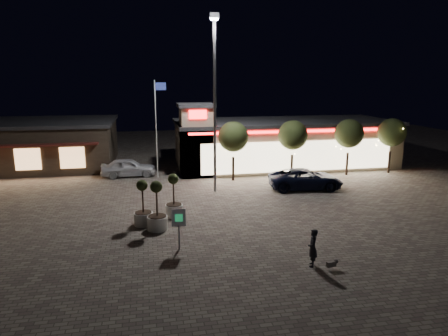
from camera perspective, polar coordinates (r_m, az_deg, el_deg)
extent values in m
plane|color=#6E6659|center=(21.57, -2.92, -9.34)|extent=(90.00, 90.00, 0.00)
cube|color=tan|center=(38.50, 8.50, 3.38)|extent=(20.00, 8.00, 4.00)
cube|color=#262628|center=(38.23, 8.60, 6.56)|extent=(20.40, 8.40, 0.30)
cube|color=#F5E2B8|center=(34.84, 10.68, 1.67)|extent=(17.00, 0.12, 2.60)
cube|color=red|center=(34.48, 10.84, 5.17)|extent=(19.00, 0.10, 0.18)
cube|color=tan|center=(33.77, -3.99, 3.76)|extent=(2.60, 2.60, 5.80)
cube|color=#262628|center=(33.44, -4.07, 8.93)|extent=(3.00, 3.00, 0.30)
cube|color=red|center=(32.15, -3.76, 7.63)|extent=(1.40, 0.10, 0.70)
cube|color=#382D23|center=(41.82, -26.51, 2.92)|extent=(16.00, 10.00, 4.00)
cube|color=#262628|center=(41.57, -26.80, 5.83)|extent=(16.40, 10.40, 0.30)
cube|color=#591E19|center=(36.60, -28.81, 2.76)|extent=(14.40, 0.80, 0.15)
cube|color=#FFB772|center=(36.69, -26.22, 1.13)|extent=(2.00, 0.12, 1.80)
cube|color=#FFB772|center=(35.92, -20.84, 1.39)|extent=(2.00, 0.12, 1.80)
cylinder|color=gray|center=(28.30, -1.33, 8.41)|extent=(0.20, 0.20, 12.00)
cube|color=gray|center=(28.54, -1.39, 20.93)|extent=(0.60, 0.40, 0.35)
cube|color=white|center=(28.51, -1.39, 20.53)|extent=(0.45, 0.30, 0.08)
cylinder|color=white|center=(33.08, -9.66, 5.35)|extent=(0.10, 0.10, 8.00)
cube|color=navy|center=(32.86, -9.09, 11.45)|extent=(0.90, 0.04, 0.60)
cylinder|color=#332319|center=(32.34, 1.32, -0.10)|extent=(0.20, 0.20, 1.92)
sphere|color=#2D3819|center=(31.87, 1.34, 4.49)|extent=(2.42, 2.42, 2.42)
cylinder|color=#332319|center=(33.74, 9.64, 0.26)|extent=(0.20, 0.20, 1.92)
sphere|color=#2D3819|center=(33.29, 9.80, 4.65)|extent=(2.42, 2.42, 2.42)
cylinder|color=#332319|center=(35.79, 17.16, 0.57)|extent=(0.20, 0.20, 1.92)
sphere|color=#2D3819|center=(35.37, 17.43, 4.72)|extent=(2.42, 2.42, 2.42)
cylinder|color=#332319|center=(37.83, 22.52, 0.79)|extent=(0.20, 0.20, 1.92)
sphere|color=#2D3819|center=(37.43, 22.85, 4.71)|extent=(2.42, 2.42, 2.42)
imported|color=black|center=(30.45, 11.60, -1.54)|extent=(5.75, 3.14, 1.53)
imported|color=silver|center=(34.64, -13.48, 0.08)|extent=(4.54, 1.83, 1.55)
imported|color=black|center=(18.15, 12.56, -11.08)|extent=(0.60, 0.72, 1.69)
cube|color=#59514C|center=(18.25, 15.08, -13.10)|extent=(0.44, 0.23, 0.22)
sphere|color=#59514C|center=(18.35, 15.73, -12.70)|extent=(0.20, 0.20, 0.20)
cylinder|color=silver|center=(23.10, -11.42, -7.13)|extent=(1.07, 1.07, 0.71)
cylinder|color=black|center=(22.98, -11.46, -6.25)|extent=(0.93, 0.93, 0.05)
cylinder|color=#332319|center=(22.73, -11.55, -4.27)|extent=(0.09, 0.09, 1.60)
sphere|color=#2D3819|center=(22.52, -11.63, -2.43)|extent=(0.62, 0.62, 0.62)
cylinder|color=silver|center=(22.28, -9.47, -7.75)|extent=(1.12, 1.12, 0.74)
cylinder|color=black|center=(22.14, -9.51, -6.80)|extent=(0.97, 0.97, 0.06)
cylinder|color=#332319|center=(21.88, -9.59, -4.65)|extent=(0.09, 0.09, 1.68)
sphere|color=#2D3819|center=(21.66, -9.66, -2.65)|extent=(0.65, 0.65, 0.65)
cylinder|color=silver|center=(24.23, -7.14, -6.03)|extent=(1.06, 1.06, 0.71)
cylinder|color=black|center=(24.12, -7.16, -5.20)|extent=(0.92, 0.92, 0.05)
cylinder|color=#332319|center=(23.88, -7.22, -3.32)|extent=(0.09, 0.09, 1.59)
sphere|color=#2D3819|center=(23.69, -7.27, -1.57)|extent=(0.62, 0.62, 0.62)
cylinder|color=gray|center=(19.60, -6.42, -9.76)|extent=(0.08, 0.08, 1.24)
cube|color=white|center=(19.25, -6.49, -7.06)|extent=(0.67, 0.14, 0.88)
cube|color=#1BA655|center=(19.22, -6.48, -7.10)|extent=(0.36, 0.06, 0.36)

